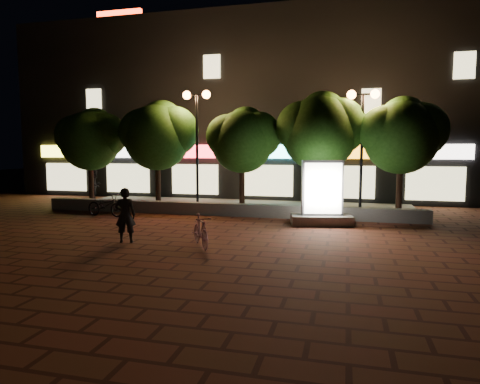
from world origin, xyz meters
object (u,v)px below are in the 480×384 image
(ad_kiosk, at_px, (322,199))
(scooter_parked, at_px, (105,205))
(pedestrian, at_px, (95,185))
(tree_right, at_px, (321,129))
(rider, at_px, (125,215))
(street_lamp_right, at_px, (362,120))
(street_lamp_left, at_px, (197,119))
(tree_left, at_px, (159,133))
(tree_mid, at_px, (244,138))
(scooter_pink, at_px, (201,231))
(tree_far_left, at_px, (91,137))
(tree_far_right, at_px, (403,133))

(ad_kiosk, relative_size, scooter_parked, 1.36)
(scooter_parked, bearing_deg, pedestrian, 44.94)
(tree_right, relative_size, rider, 3.15)
(rider, bearing_deg, ad_kiosk, -159.58)
(scooter_parked, distance_m, pedestrian, 4.92)
(street_lamp_right, bearing_deg, street_lamp_left, 180.00)
(tree_left, bearing_deg, tree_mid, -0.00)
(street_lamp_right, xyz_separation_m, pedestrian, (-13.00, 1.30, -3.01))
(tree_left, height_order, tree_mid, tree_left)
(tree_mid, distance_m, scooter_pink, 7.58)
(rider, bearing_deg, tree_far_left, -69.33)
(scooter_pink, height_order, pedestrian, pedestrian)
(tree_far_right, xyz_separation_m, scooter_parked, (-11.58, -2.85, -2.92))
(tree_far_left, height_order, rider, tree_far_left)
(tree_far_right, distance_m, scooter_pink, 9.71)
(ad_kiosk, bearing_deg, scooter_pink, -125.07)
(tree_far_left, bearing_deg, scooter_parked, -49.66)
(tree_left, bearing_deg, street_lamp_left, -7.70)
(tree_far_left, distance_m, scooter_pink, 11.02)
(scooter_parked, relative_size, pedestrian, 1.07)
(tree_far_left, height_order, scooter_parked, tree_far_left)
(tree_far_left, bearing_deg, tree_left, 0.00)
(tree_left, xyz_separation_m, ad_kiosk, (7.54, -2.70, -2.51))
(tree_left, xyz_separation_m, scooter_parked, (-1.08, -2.85, -2.99))
(street_lamp_left, distance_m, scooter_pink, 8.08)
(ad_kiosk, height_order, rider, ad_kiosk)
(scooter_parked, xyz_separation_m, pedestrian, (-2.97, 3.89, 0.43))
(street_lamp_left, height_order, street_lamp_right, street_lamp_left)
(tree_left, bearing_deg, tree_right, 0.00)
(tree_mid, distance_m, pedestrian, 8.45)
(tree_mid, distance_m, street_lamp_right, 5.00)
(tree_left, relative_size, street_lamp_right, 0.98)
(tree_far_right, bearing_deg, tree_left, 180.00)
(tree_far_left, bearing_deg, scooter_pink, -41.41)
(tree_left, xyz_separation_m, tree_right, (7.30, 0.00, 0.12))
(street_lamp_right, height_order, scooter_pink, street_lamp_right)
(street_lamp_left, distance_m, ad_kiosk, 6.84)
(tree_left, distance_m, scooter_parked, 4.27)
(pedestrian, bearing_deg, tree_far_left, -150.95)
(tree_far_left, height_order, street_lamp_left, street_lamp_left)
(street_lamp_left, relative_size, scooter_parked, 3.02)
(tree_far_left, xyz_separation_m, tree_right, (10.80, 0.00, 0.27))
(tree_mid, relative_size, street_lamp_left, 0.87)
(tree_far_left, xyz_separation_m, rider, (5.66, -7.01, -2.49))
(tree_far_right, bearing_deg, ad_kiosk, -137.66)
(tree_far_left, height_order, tree_mid, tree_far_left)
(street_lamp_left, height_order, rider, street_lamp_left)
(tree_left, relative_size, pedestrian, 3.04)
(tree_far_left, xyz_separation_m, tree_mid, (7.50, -0.00, -0.08))
(street_lamp_right, height_order, scooter_parked, street_lamp_right)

